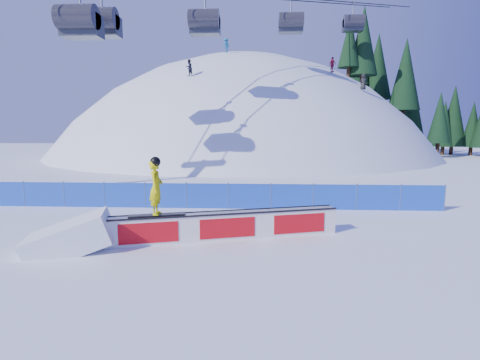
{
  "coord_description": "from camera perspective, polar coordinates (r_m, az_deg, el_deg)",
  "views": [
    {
      "loc": [
        2.47,
        -12.89,
        3.8
      ],
      "look_at": [
        1.72,
        1.33,
        1.82
      ],
      "focal_mm": 28.0,
      "sensor_mm": 36.0,
      "label": 1
    }
  ],
  "objects": [
    {
      "name": "ground",
      "position": [
        13.66,
        -7.6,
        -8.3
      ],
      "size": [
        160.0,
        160.0,
        0.0
      ],
      "primitive_type": "plane",
      "color": "white",
      "rests_on": "ground"
    },
    {
      "name": "snow_hill",
      "position": [
        59.11,
        0.41,
        -13.74
      ],
      "size": [
        64.0,
        64.0,
        64.0
      ],
      "color": "white",
      "rests_on": "ground"
    },
    {
      "name": "treeline",
      "position": [
        58.91,
        26.37,
        12.07
      ],
      "size": [
        23.56,
        12.62,
        19.06
      ],
      "color": "#301E13",
      "rests_on": "ground"
    },
    {
      "name": "safety_fence",
      "position": [
        17.85,
        -4.99,
        -2.43
      ],
      "size": [
        22.05,
        0.05,
        1.3
      ],
      "color": "#1943BA",
      "rests_on": "ground"
    },
    {
      "name": "rail_box",
      "position": [
        12.98,
        -2.12,
        -6.94
      ],
      "size": [
        7.82,
        2.8,
        0.96
      ],
      "rotation": [
        0.0,
        0.0,
        0.29
      ],
      "color": "white",
      "rests_on": "ground"
    },
    {
      "name": "snow_ramp",
      "position": [
        13.13,
        -24.34,
        -9.63
      ],
      "size": [
        3.01,
        2.33,
        1.65
      ],
      "primitive_type": null,
      "rotation": [
        0.0,
        -0.31,
        0.29
      ],
      "color": "white",
      "rests_on": "ground"
    },
    {
      "name": "snowboarder",
      "position": [
        12.45,
        -12.67,
        -1.01
      ],
      "size": [
        1.87,
        0.84,
        1.93
      ],
      "rotation": [
        0.0,
        0.0,
        1.63
      ],
      "color": "black",
      "rests_on": "rail_box"
    },
    {
      "name": "distant_skiers",
      "position": [
        43.46,
        4.23,
        17.51
      ],
      "size": [
        19.24,
        9.12,
        6.49
      ],
      "color": "black",
      "rests_on": "ground"
    }
  ]
}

